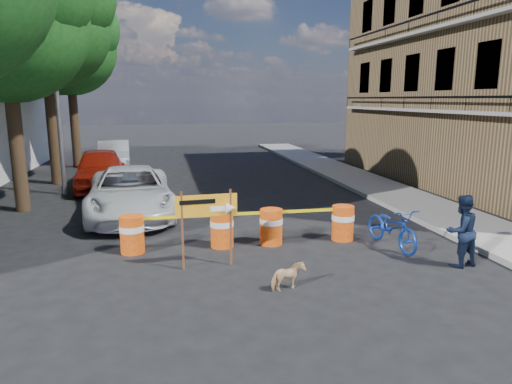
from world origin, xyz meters
name	(u,v)px	position (x,y,z in m)	size (l,w,h in m)	color
ground	(278,275)	(0.00, 0.00, 0.00)	(120.00, 120.00, 0.00)	black
sidewalk_east	(404,198)	(6.20, 6.00, 0.07)	(2.40, 40.00, 0.15)	gray
tree_mid_a	(6,17)	(-6.74, 7.00, 6.01)	(5.25, 5.00, 8.68)	#332316
tree_mid_b	(45,20)	(-6.73, 12.00, 6.71)	(5.67, 5.40, 9.62)	#332316
tree_far	(70,47)	(-6.74, 17.00, 6.22)	(5.04, 4.80, 8.84)	#332316
streetlamp	(57,77)	(-5.93, 9.50, 4.38)	(1.25, 0.18, 8.00)	gray
barrel_far_left	(132,234)	(-3.04, 2.05, 0.47)	(0.58, 0.58, 0.90)	red
barrel_mid_left	(222,228)	(-0.90, 2.06, 0.47)	(0.58, 0.58, 0.90)	red
barrel_mid_right	(271,226)	(0.34, 2.04, 0.47)	(0.58, 0.58, 0.90)	red
barrel_far_right	(343,222)	(2.23, 2.02, 0.47)	(0.58, 0.58, 0.90)	red
detour_sign	(214,211)	(-1.23, 0.74, 1.24)	(1.33, 0.26, 1.71)	#592D19
pedestrian	(461,231)	(4.01, -0.27, 0.80)	(0.77, 0.60, 1.59)	black
bicycle	(393,208)	(3.17, 1.20, 0.98)	(0.69, 1.03, 1.97)	#1640B6
dog	(288,277)	(0.00, -0.80, 0.27)	(0.30, 0.65, 0.55)	#E0B580
suv_white	(130,192)	(-3.30, 5.69, 0.75)	(2.50, 5.42, 1.51)	white
sedan_red	(100,169)	(-4.80, 10.48, 0.81)	(1.92, 4.78, 1.63)	maroon
sedan_silver	(114,155)	(-4.80, 16.04, 0.73)	(1.55, 4.44, 1.46)	#B1B3B8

